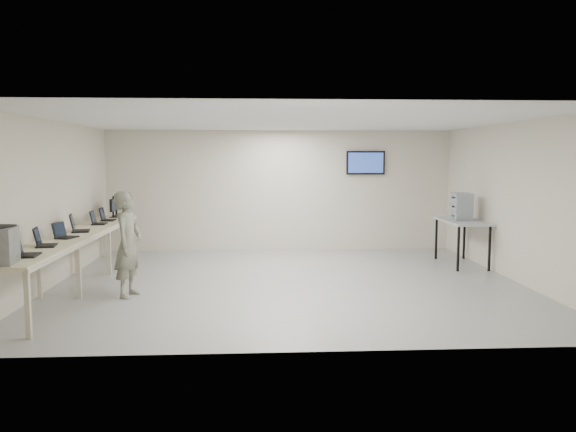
{
  "coord_description": "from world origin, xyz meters",
  "views": [
    {
      "loc": [
        -0.56,
        -9.59,
        2.18
      ],
      "look_at": [
        0.0,
        0.2,
        1.15
      ],
      "focal_mm": 35.0,
      "sensor_mm": 36.0,
      "label": 1
    }
  ],
  "objects": [
    {
      "name": "monitor_far",
      "position": [
        -3.6,
        2.75,
        1.17
      ],
      "size": [
        0.2,
        0.45,
        0.45
      ],
      "color": "black",
      "rests_on": "workbench"
    },
    {
      "name": "laptop_4",
      "position": [
        -3.61,
        1.26,
        0.97
      ],
      "size": [
        0.29,
        0.35,
        0.26
      ],
      "rotation": [
        0.0,
        0.0,
        0.04
      ],
      "color": "black",
      "rests_on": "workbench"
    },
    {
      "name": "laptop_2",
      "position": [
        -3.62,
        -0.58,
        0.97
      ],
      "size": [
        0.35,
        0.38,
        0.26
      ],
      "rotation": [
        0.0,
        0.0,
        -0.28
      ],
      "color": "black",
      "rests_on": "workbench"
    },
    {
      "name": "storage_bins",
      "position": [
        3.58,
        1.45,
        1.19
      ],
      "size": [
        0.35,
        0.39,
        0.55
      ],
      "color": "#909FAC",
      "rests_on": "side_table"
    },
    {
      "name": "side_table",
      "position": [
        3.6,
        1.45,
        0.84
      ],
      "size": [
        0.71,
        1.52,
        0.91
      ],
      "color": "#A6A8AA",
      "rests_on": "ground"
    },
    {
      "name": "workbench",
      "position": [
        -3.59,
        0.0,
        0.83
      ],
      "size": [
        0.76,
        6.0,
        0.9
      ],
      "color": "beige",
      "rests_on": "ground"
    },
    {
      "name": "room",
      "position": [
        0.03,
        0.06,
        1.41
      ],
      "size": [
        8.01,
        7.01,
        2.81
      ],
      "color": "#949494",
      "rests_on": "ground"
    },
    {
      "name": "laptop_0",
      "position": [
        -3.59,
        -2.22,
        0.97
      ],
      "size": [
        0.34,
        0.39,
        0.29
      ],
      "rotation": [
        0.0,
        0.0,
        0.1
      ],
      "color": "black",
      "rests_on": "workbench"
    },
    {
      "name": "laptop_3",
      "position": [
        -3.65,
        0.21,
        0.98
      ],
      "size": [
        0.4,
        0.44,
        0.3
      ],
      "rotation": [
        0.0,
        0.0,
        0.23
      ],
      "color": "black",
      "rests_on": "workbench"
    },
    {
      "name": "soldier",
      "position": [
        -2.56,
        -0.81,
        0.83
      ],
      "size": [
        0.5,
        0.67,
        1.66
      ],
      "primitive_type": "imported",
      "rotation": [
        0.0,
        0.0,
        1.39
      ],
      "color": "#636753",
      "rests_on": "ground"
    },
    {
      "name": "laptop_1",
      "position": [
        -3.64,
        -1.41,
        0.97
      ],
      "size": [
        0.35,
        0.39,
        0.28
      ],
      "rotation": [
        0.0,
        0.0,
        0.18
      ],
      "color": "black",
      "rests_on": "workbench"
    },
    {
      "name": "laptop_5",
      "position": [
        -3.6,
        1.88,
        0.97
      ],
      "size": [
        0.28,
        0.34,
        0.27
      ],
      "rotation": [
        0.0,
        0.0,
        0.01
      ],
      "color": "black",
      "rests_on": "workbench"
    },
    {
      "name": "monitor_near",
      "position": [
        -3.6,
        2.48,
        1.14
      ],
      "size": [
        0.18,
        0.41,
        0.4
      ],
      "color": "black",
      "rests_on": "workbench"
    }
  ]
}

